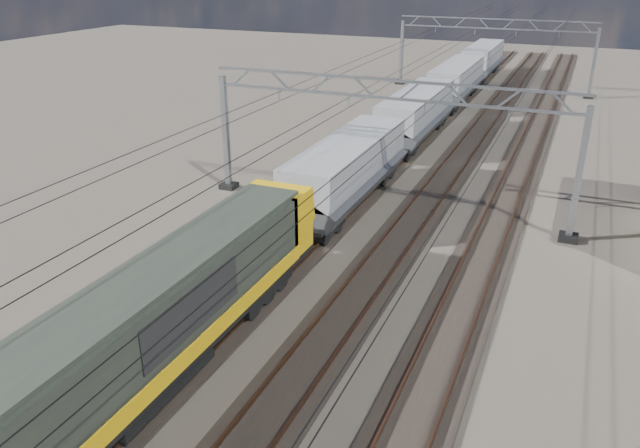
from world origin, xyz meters
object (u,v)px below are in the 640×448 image
at_px(hopper_wagon_mid, 416,112).
at_px(hopper_wagon_fourth, 483,59).
at_px(hopper_wagon_third, 456,80).
at_px(catenary_gantry_far, 493,52).
at_px(catenary_gantry_mid, 384,141).
at_px(locomotive, 138,334).
at_px(hopper_wagon_lead, 348,167).

xyz_separation_m(hopper_wagon_mid, hopper_wagon_fourth, (0.00, 28.40, 0.00)).
height_order(hopper_wagon_mid, hopper_wagon_third, same).
bearing_deg(catenary_gantry_far, hopper_wagon_mid, -95.26).
xyz_separation_m(catenary_gantry_mid, locomotive, (-2.00, -17.64, -1.58)).
relative_size(catenary_gantry_mid, hopper_wagon_lead, 1.53).
xyz_separation_m(locomotive, hopper_wagon_mid, (-0.00, 31.90, -0.09)).
relative_size(hopper_wagon_lead, hopper_wagon_third, 1.00).
height_order(hopper_wagon_third, hopper_wagon_fourth, same).
relative_size(hopper_wagon_third, hopper_wagon_fourth, 1.00).
bearing_deg(hopper_wagon_mid, hopper_wagon_third, 90.00).
height_order(catenary_gantry_far, hopper_wagon_mid, catenary_gantry_far).
bearing_deg(hopper_wagon_mid, catenary_gantry_far, 84.74).
relative_size(catenary_gantry_far, hopper_wagon_third, 1.53).
bearing_deg(hopper_wagon_fourth, hopper_wagon_lead, -90.00).
height_order(catenary_gantry_mid, hopper_wagon_fourth, catenary_gantry_mid).
bearing_deg(catenary_gantry_far, hopper_wagon_lead, -93.19).
bearing_deg(hopper_wagon_third, catenary_gantry_mid, -85.98).
distance_m(catenary_gantry_far, hopper_wagon_fourth, 7.15).
bearing_deg(hopper_wagon_lead, catenary_gantry_mid, -1.51).
distance_m(catenary_gantry_mid, hopper_wagon_fourth, 42.73).
bearing_deg(hopper_wagon_lead, hopper_wagon_mid, 90.00).
xyz_separation_m(hopper_wagon_third, hopper_wagon_fourth, (0.00, 14.20, 0.00)).
xyz_separation_m(catenary_gantry_mid, hopper_wagon_third, (-2.00, 28.45, -1.67)).
bearing_deg(catenary_gantry_mid, catenary_gantry_far, 90.00).
bearing_deg(hopper_wagon_mid, catenary_gantry_mid, -82.01).
bearing_deg(hopper_wagon_fourth, hopper_wagon_mid, -90.00).
height_order(catenary_gantry_mid, hopper_wagon_lead, catenary_gantry_mid).
distance_m(catenary_gantry_mid, hopper_wagon_mid, 14.49).
bearing_deg(hopper_wagon_mid, hopper_wagon_fourth, 90.00).
bearing_deg(catenary_gantry_mid, hopper_wagon_mid, 97.99).
relative_size(locomotive, hopper_wagon_third, 1.62).
bearing_deg(hopper_wagon_lead, locomotive, -90.00).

